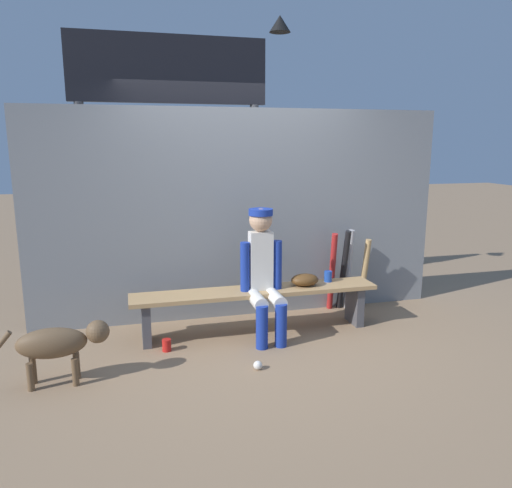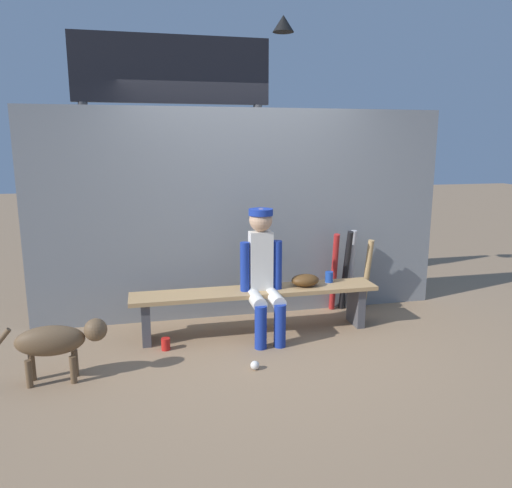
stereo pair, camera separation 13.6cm
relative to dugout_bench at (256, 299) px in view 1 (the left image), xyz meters
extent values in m
plane|color=#937556|center=(0.00, 0.00, -0.35)|extent=(30.00, 30.00, 0.00)
cube|color=gray|center=(0.00, 0.55, 0.75)|extent=(4.38, 0.03, 2.19)
cube|color=tan|center=(0.00, 0.00, 0.08)|extent=(2.41, 0.36, 0.04)
cube|color=#4C4C51|center=(-1.05, 0.00, -0.14)|extent=(0.08, 0.29, 0.40)
cube|color=#4C4C51|center=(1.05, 0.00, -0.14)|extent=(0.08, 0.29, 0.40)
cube|color=silver|center=(0.05, 0.00, 0.38)|extent=(0.22, 0.13, 0.57)
sphere|color=tan|center=(0.05, 0.00, 0.78)|extent=(0.22, 0.22, 0.22)
cylinder|color=#193399|center=(0.05, 0.00, 0.85)|extent=(0.23, 0.23, 0.06)
cylinder|color=silver|center=(-0.04, -0.19, 0.06)|extent=(0.13, 0.38, 0.13)
cylinder|color=#193399|center=(-0.04, -0.38, -0.14)|extent=(0.11, 0.11, 0.40)
cylinder|color=#193399|center=(-0.11, -0.02, 0.33)|extent=(0.09, 0.09, 0.48)
cylinder|color=silver|center=(0.14, -0.19, 0.06)|extent=(0.13, 0.38, 0.13)
cylinder|color=#193399|center=(0.14, -0.38, -0.14)|extent=(0.11, 0.11, 0.40)
cylinder|color=#193399|center=(0.21, -0.02, 0.33)|extent=(0.09, 0.09, 0.48)
ellipsoid|color=#593819|center=(0.50, 0.00, 0.16)|extent=(0.28, 0.20, 0.12)
cylinder|color=#B22323|center=(0.97, 0.41, 0.10)|extent=(0.11, 0.25, 0.89)
cylinder|color=black|center=(1.10, 0.40, 0.11)|extent=(0.07, 0.26, 0.92)
cylinder|color=#B7B7BC|center=(1.18, 0.45, 0.11)|extent=(0.07, 0.15, 0.91)
cylinder|color=tan|center=(1.36, 0.40, 0.06)|extent=(0.09, 0.18, 0.80)
sphere|color=white|center=(-0.19, -0.79, -0.31)|extent=(0.07, 0.07, 0.07)
cylinder|color=red|center=(-0.89, -0.22, -0.29)|extent=(0.08, 0.08, 0.11)
cylinder|color=#1E47AD|center=(0.78, 0.08, 0.15)|extent=(0.08, 0.08, 0.11)
cylinder|color=#3F3F42|center=(-1.61, 1.26, 0.79)|extent=(0.10, 0.10, 2.26)
cylinder|color=#3F3F42|center=(0.31, 1.26, 0.79)|extent=(0.10, 0.10, 2.26)
cube|color=black|center=(-0.65, 1.26, 2.28)|extent=(2.16, 0.08, 0.72)
cone|color=black|center=(0.58, 1.16, 2.79)|extent=(0.24, 0.24, 0.18)
ellipsoid|color=brown|center=(-1.78, -0.64, -0.01)|extent=(0.52, 0.20, 0.24)
sphere|color=brown|center=(-1.44, -0.64, 0.05)|extent=(0.18, 0.18, 0.18)
cylinder|color=brown|center=(-2.12, -0.64, 0.04)|extent=(0.15, 0.04, 0.16)
cylinder|color=brown|center=(-1.62, -0.58, -0.24)|extent=(0.05, 0.05, 0.22)
cylinder|color=brown|center=(-1.62, -0.70, -0.24)|extent=(0.05, 0.05, 0.22)
cylinder|color=brown|center=(-1.94, -0.58, -0.24)|extent=(0.05, 0.05, 0.22)
cylinder|color=brown|center=(-1.94, -0.70, -0.24)|extent=(0.05, 0.05, 0.22)
camera|label=1|loc=(-1.16, -4.44, 1.50)|focal=34.57mm
camera|label=2|loc=(-1.02, -4.47, 1.50)|focal=34.57mm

